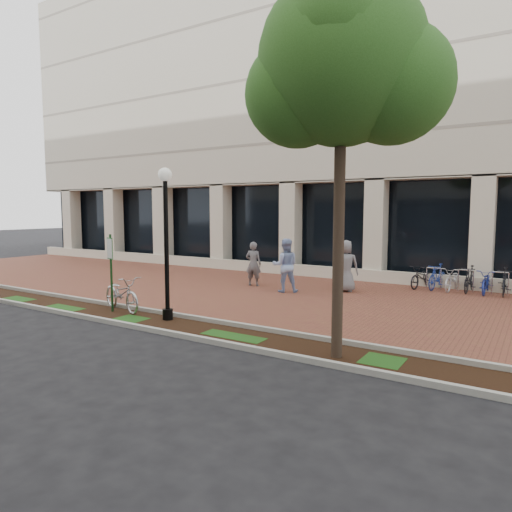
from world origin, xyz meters
The scene contains 14 objects.
ground centered at (0.00, 0.00, 0.00)m, with size 120.00×120.00×0.00m, color black.
brick_plaza centered at (0.00, 0.00, 0.01)m, with size 40.00×9.00×0.01m, color brown.
planting_strip centered at (0.00, -5.25, 0.01)m, with size 40.00×1.50×0.01m, color black.
curb_plaza_side centered at (0.00, -4.50, 0.06)m, with size 40.00×0.12×0.12m, color #A8A89E.
curb_street_side centered at (0.00, -6.00, 0.06)m, with size 40.00×0.12×0.12m, color #A8A89E.
near_office_building centered at (0.00, 10.47, 10.05)m, with size 40.00×12.12×16.00m.
parking_sign centered at (-2.59, -5.02, 1.45)m, with size 0.34×0.07×2.26m.
lamppost centered at (-0.56, -4.87, 2.30)m, with size 0.36×0.36×4.05m.
street_tree centered at (4.55, -5.36, 5.55)m, with size 3.84×3.20×7.36m.
locked_bicycle centered at (-2.46, -4.76, 0.52)m, with size 0.69×1.97×1.04m, color #B3B3B8.
pedestrian_left centered at (-1.57, 1.02, 0.86)m, with size 0.63×0.41×1.73m, color slate.
pedestrian_mid centered at (0.13, 0.50, 0.97)m, with size 0.94×0.73×1.94m, color #93ABDB.
pedestrian_right centered at (1.92, 1.74, 0.94)m, with size 0.92×0.60×1.88m, color slate.
bike_rack_cluster centered at (5.76, 3.98, 0.45)m, with size 4.12×1.73×0.96m.
Camera 1 is at (7.88, -13.81, 2.95)m, focal length 32.00 mm.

